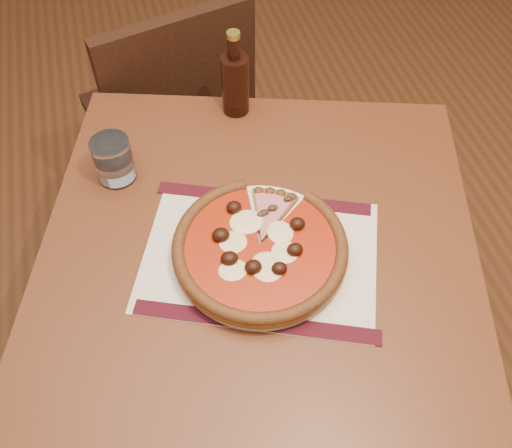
{
  "coord_description": "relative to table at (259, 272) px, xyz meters",
  "views": [
    {
      "loc": [
        0.46,
        -1.44,
        1.61
      ],
      "look_at": [
        0.62,
        -0.83,
        0.78
      ],
      "focal_mm": 40.0,
      "sensor_mm": 36.0,
      "label": 1
    }
  ],
  "objects": [
    {
      "name": "table",
      "position": [
        0.0,
        0.0,
        0.0
      ],
      "size": [
        1.01,
        1.01,
        0.75
      ],
      "rotation": [
        0.0,
        0.0,
        -0.31
      ],
      "color": "brown",
      "rests_on": "ground"
    },
    {
      "name": "chair_far",
      "position": [
        -0.07,
        0.68,
        -0.16
      ],
      "size": [
        0.49,
        0.49,
        0.86
      ],
      "rotation": [
        0.0,
        0.0,
        3.38
      ],
      "color": "black",
      "rests_on": "ground"
    },
    {
      "name": "placemat",
      "position": [
        -0.01,
        -0.03,
        0.1
      ],
      "size": [
        0.5,
        0.44,
        0.0
      ],
      "primitive_type": "cube",
      "rotation": [
        0.0,
        0.0,
        -0.4
      ],
      "color": "beige",
      "rests_on": "table"
    },
    {
      "name": "plate",
      "position": [
        -0.01,
        -0.03,
        0.11
      ],
      "size": [
        0.3,
        0.3,
        0.02
      ],
      "primitive_type": "cylinder",
      "color": "white",
      "rests_on": "placemat"
    },
    {
      "name": "pizza",
      "position": [
        -0.01,
        -0.03,
        0.13
      ],
      "size": [
        0.31,
        0.31,
        0.04
      ],
      "color": "#AF722A",
      "rests_on": "plate"
    },
    {
      "name": "ham_slice",
      "position": [
        0.05,
        0.04,
        0.13
      ],
      "size": [
        0.1,
        0.13,
        0.02
      ],
      "rotation": [
        0.0,
        0.0,
        1.07
      ],
      "color": "#AF722A",
      "rests_on": "plate"
    },
    {
      "name": "water_glass",
      "position": [
        -0.23,
        0.23,
        0.15
      ],
      "size": [
        0.08,
        0.08,
        0.09
      ],
      "primitive_type": "cylinder",
      "rotation": [
        0.0,
        0.0,
        0.02
      ],
      "color": "white",
      "rests_on": "table"
    },
    {
      "name": "bottle",
      "position": [
        0.05,
        0.36,
        0.18
      ],
      "size": [
        0.06,
        0.06,
        0.2
      ],
      "color": "black",
      "rests_on": "table"
    }
  ]
}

